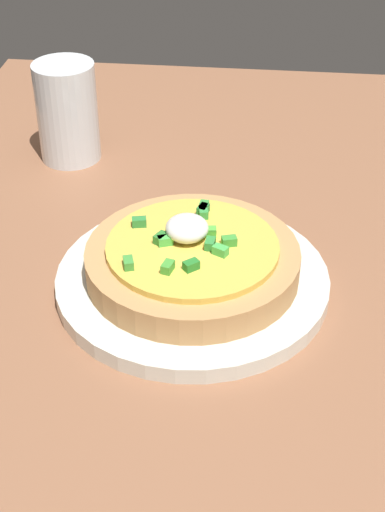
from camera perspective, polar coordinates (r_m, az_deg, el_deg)
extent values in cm
cube|color=#8D5C40|center=(70.45, 4.05, -2.85)|extent=(101.82, 76.51, 2.09)
cylinder|color=silver|center=(68.87, 0.00, -1.87)|extent=(24.46, 24.46, 1.53)
cylinder|color=tan|center=(67.61, 0.00, -0.46)|extent=(18.96, 18.96, 2.66)
cylinder|color=gold|center=(66.66, 0.00, 0.67)|extent=(15.19, 15.19, 0.59)
ellipsoid|color=white|center=(66.41, -0.45, 1.93)|extent=(3.78, 3.78, 2.11)
cube|color=#267F2B|center=(63.33, -0.10, -0.70)|extent=(1.44, 1.49, 0.80)
cube|color=#288239|center=(70.46, 0.79, 3.48)|extent=(1.47, 1.18, 0.80)
cube|color=green|center=(70.01, 0.81, 3.25)|extent=(1.42, 1.05, 0.80)
cube|color=#318A3A|center=(65.89, 1.32, 0.92)|extent=(1.34, 0.91, 0.80)
cube|color=green|center=(63.18, -1.85, -0.82)|extent=(1.44, 1.10, 0.80)
cube|color=green|center=(66.32, -2.05, 1.16)|extent=(1.20, 1.48, 0.80)
cube|color=green|center=(66.28, 2.75, 1.12)|extent=(1.14, 1.46, 0.80)
cube|color=#2F873A|center=(68.86, -3.99, 2.54)|extent=(1.05, 1.42, 0.80)
cube|color=#2E7E2F|center=(66.61, -2.38, 1.33)|extent=(1.51, 1.32, 0.80)
cube|color=#51B73D|center=(67.41, 1.24, 1.82)|extent=(0.94, 1.36, 0.80)
cube|color=green|center=(70.86, 0.84, 3.69)|extent=(1.35, 0.91, 0.80)
cube|color=green|center=(63.80, -4.79, -0.53)|extent=(1.46, 1.14, 0.80)
cube|color=green|center=(65.09, 2.09, 0.41)|extent=(1.30, 1.51, 0.80)
cylinder|color=silver|center=(88.70, -9.30, 10.53)|extent=(6.89, 6.89, 11.30)
cylinder|color=#B05619|center=(89.86, -9.14, 8.99)|extent=(6.06, 6.06, 5.14)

